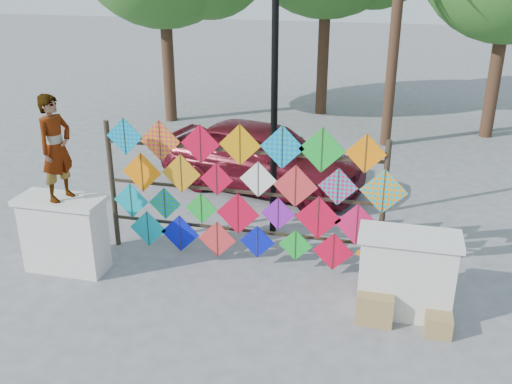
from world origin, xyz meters
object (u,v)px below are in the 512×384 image
Objects in this scene: vendor_woman at (56,148)px; lamppost at (274,90)px; kite_rack at (245,194)px; sedan at (263,156)px.

vendor_woman is 3.71m from lamppost.
lamppost is at bearing -39.11° from vendor_woman.
sedan is (-0.46, 3.29, -0.47)m from kite_rack.
lamppost is (2.94, 2.20, 0.58)m from vendor_woman.
kite_rack is at bearing -158.70° from sedan.
kite_rack is 1.12× the size of lamppost.
kite_rack is 1.94m from lamppost.
sedan is at bearing 108.03° from lamppost.
sedan is 1.01× the size of lamppost.
vendor_woman is (-2.74, -0.93, 0.87)m from kite_rack.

